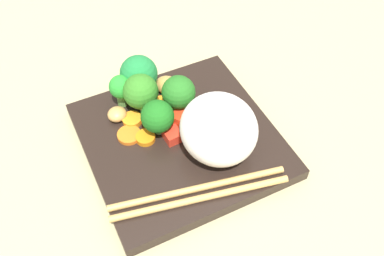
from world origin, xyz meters
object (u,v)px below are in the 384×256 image
square_plate (180,140)px  chopstick_pair (199,193)px  rice_mound (219,129)px  carrot_slice_0 (150,120)px  broccoli_floret_4 (139,74)px

square_plate → chopstick_pair: (1.79, 8.97, 1.26)cm
rice_mound → carrot_slice_0: bearing=-54.4°
rice_mound → broccoli_floret_4: bearing=-70.3°
square_plate → chopstick_pair: 9.24cm
broccoli_floret_4 → carrot_slice_0: 6.34cm
broccoli_floret_4 → carrot_slice_0: size_ratio=2.72×
broccoli_floret_4 → chopstick_pair: broccoli_floret_4 is taller
carrot_slice_0 → chopstick_pair: 12.94cm
rice_mound → carrot_slice_0: (5.72, -7.99, -3.56)cm
square_plate → rice_mound: (-3.25, 4.05, 4.81)cm
square_plate → broccoli_floret_4: size_ratio=3.80×
square_plate → broccoli_floret_4: (1.56, -9.34, 4.46)cm
broccoli_floret_4 → chopstick_pair: (0.23, 18.32, -3.19)cm
broccoli_floret_4 → chopstick_pair: 18.60cm
carrot_slice_0 → broccoli_floret_4: bearing=-99.6°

